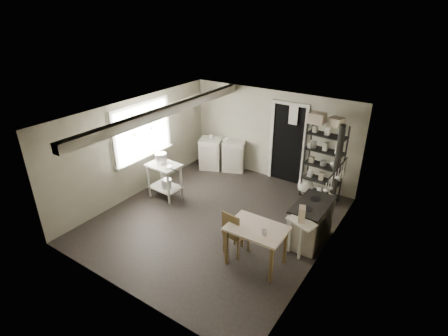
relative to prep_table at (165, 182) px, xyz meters
The scene contains 31 objects.
floor 1.60m from the prep_table, ahead, with size 5.00×5.00×0.00m, color black.
ceiling 2.45m from the prep_table, ahead, with size 5.00×5.00×0.00m, color silver.
wall_back 2.93m from the prep_table, 57.09° to the left, with size 4.50×0.02×2.30m, color #A5A28D.
wall_front 3.13m from the prep_table, 59.55° to the right, with size 4.50×0.02×2.30m, color #A5A28D.
wall_left 1.04m from the prep_table, behind, with size 0.02×5.00×2.30m, color #A5A28D.
wall_right 3.87m from the prep_table, ahead, with size 0.02×5.00×2.30m, color #A5A28D.
window 1.30m from the prep_table, behind, with size 0.12×1.76×1.28m, color beige, non-canonical shape.
doorway 3.14m from the prep_table, 49.74° to the left, with size 0.96×0.10×2.08m, color beige, non-canonical shape.
ceiling_beam 1.84m from the prep_table, 19.46° to the right, with size 0.18×5.00×0.18m, color beige, non-canonical shape.
wallpaper_panel 3.86m from the prep_table, ahead, with size 0.01×5.00×2.30m, color #B7AE95, non-canonical shape.
utensil_rail 3.93m from the prep_table, ahead, with size 0.06×1.20×0.44m, color silver, non-canonical shape.
prep_table is the anchor object (origin of this frame).
stockpot 0.55m from the prep_table, 157.70° to the left, with size 0.27×0.27×0.29m, color silver.
saucepan 0.51m from the prep_table, 19.77° to the right, with size 0.18×0.18×0.10m, color silver.
bucket 0.10m from the prep_table, 27.67° to the right, with size 0.23×0.23×0.25m, color silver.
base_cabinets 2.07m from the prep_table, 83.55° to the left, with size 1.29×0.55×0.85m, color beige, non-canonical shape.
mixing_bowl 2.15m from the prep_table, 80.98° to the left, with size 0.26×0.26×0.06m, color white.
counter_cup 2.06m from the prep_table, 92.36° to the left, with size 0.13×0.13×0.10m, color white.
shelf_rack 3.67m from the prep_table, 32.69° to the left, with size 0.87×0.34×1.83m, color black, non-canonical shape.
shelf_jar 3.46m from the prep_table, 35.14° to the left, with size 0.08×0.09×0.19m, color white.
storage_box_a 3.76m from the prep_table, 34.31° to the left, with size 0.33×0.29×0.23m, color beige.
storage_box_b 4.08m from the prep_table, 31.39° to the left, with size 0.28×0.26×0.18m, color beige.
stove 3.46m from the prep_table, ahead, with size 0.58×1.04×0.82m, color beige, non-canonical shape.
stovepipe 3.92m from the prep_table, 11.65° to the left, with size 0.12×0.12×1.55m, color black, non-canonical shape.
side_ledge 3.50m from the prep_table, ahead, with size 0.52×0.28×0.80m, color beige, non-canonical shape.
oats_box 3.54m from the prep_table, ahead, with size 0.11×0.18×0.27m, color beige.
work_table 3.03m from the prep_table, 16.61° to the right, with size 1.00×0.70×0.76m, color beige, non-canonical shape.
table_cup 3.29m from the prep_table, 17.69° to the right, with size 0.11×0.11×0.10m, color white.
chair 2.59m from the prep_table, 17.82° to the right, with size 0.37×0.39×0.90m, color brown, non-canonical shape.
flour_sack 3.34m from the prep_table, 35.79° to the left, with size 0.38×0.32×0.45m, color white.
floor_crock 2.96m from the prep_table, ahead, with size 0.13×0.13×0.16m, color white.
Camera 1 is at (3.62, -5.13, 4.22)m, focal length 28.00 mm.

